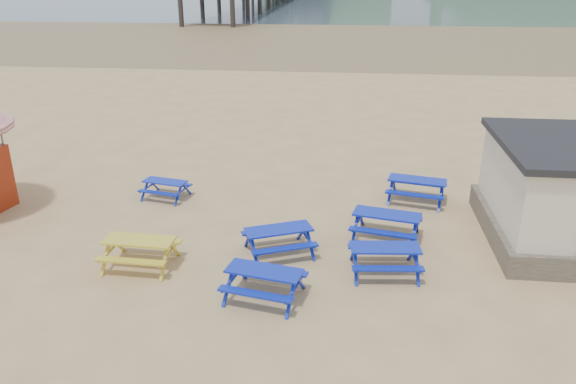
# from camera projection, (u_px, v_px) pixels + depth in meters

# --- Properties ---
(ground) EXTENTS (400.00, 400.00, 0.00)m
(ground) POSITION_uv_depth(u_px,v_px,m) (267.00, 239.00, 17.44)
(ground) COLOR tan
(ground) RESTS_ON ground
(wet_sand) EXTENTS (400.00, 400.00, 0.00)m
(wet_sand) POSITION_uv_depth(u_px,v_px,m) (332.00, 37.00, 68.17)
(wet_sand) COLOR olive
(wet_sand) RESTS_ON ground
(picnic_table_blue_a) EXTENTS (1.80, 1.57, 0.66)m
(picnic_table_blue_a) POSITION_uv_depth(u_px,v_px,m) (166.00, 189.00, 20.44)
(picnic_table_blue_a) COLOR #1721A2
(picnic_table_blue_a) RESTS_ON ground
(picnic_table_blue_b) EXTENTS (2.32, 2.02, 0.84)m
(picnic_table_blue_b) POSITION_uv_depth(u_px,v_px,m) (416.00, 190.00, 20.11)
(picnic_table_blue_b) COLOR #1721A2
(picnic_table_blue_b) RESTS_ON ground
(picnic_table_blue_c) EXTENTS (2.35, 2.05, 0.85)m
(picnic_table_blue_c) POSITION_uv_depth(u_px,v_px,m) (386.00, 226.00, 17.31)
(picnic_table_blue_c) COLOR #1721A2
(picnic_table_blue_c) RESTS_ON ground
(picnic_table_blue_d) EXTENTS (2.19, 1.90, 0.80)m
(picnic_table_blue_d) POSITION_uv_depth(u_px,v_px,m) (264.00, 284.00, 14.21)
(picnic_table_blue_d) COLOR #1721A2
(picnic_table_blue_d) RESTS_ON ground
(picnic_table_blue_e) EXTENTS (2.40, 2.20, 0.81)m
(picnic_table_blue_e) POSITION_uv_depth(u_px,v_px,m) (279.00, 241.00, 16.41)
(picnic_table_blue_e) COLOR #1721A2
(picnic_table_blue_e) RESTS_ON ground
(picnic_table_blue_f) EXTENTS (2.04, 1.71, 0.80)m
(picnic_table_blue_f) POSITION_uv_depth(u_px,v_px,m) (384.00, 260.00, 15.39)
(picnic_table_blue_f) COLOR #1721A2
(picnic_table_blue_f) RESTS_ON ground
(picnic_table_yellow) EXTENTS (2.02, 1.66, 0.82)m
(picnic_table_yellow) POSITION_uv_depth(u_px,v_px,m) (140.00, 252.00, 15.75)
(picnic_table_yellow) COLOR gold
(picnic_table_yellow) RESTS_ON ground
(headland_town) EXTENTS (264.00, 144.00, 108.00)m
(headland_town) POSITION_uv_depth(u_px,v_px,m) (573.00, 15.00, 223.82)
(headland_town) COLOR #2D4C1E
(headland_town) RESTS_ON ground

